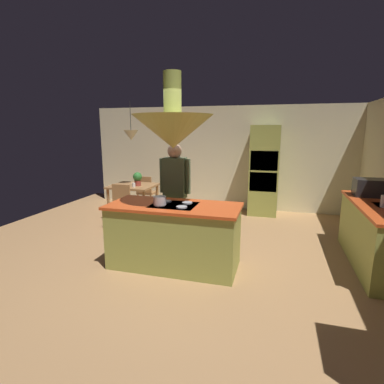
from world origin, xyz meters
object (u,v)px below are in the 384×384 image
at_px(cooking_pot_on_cooktop, 160,201).
at_px(cup_on_table, 134,185).
at_px(oven_tower, 264,171).
at_px(kitchen_island, 174,235).
at_px(dining_table, 133,190).
at_px(chair_facing_island, 119,203).
at_px(person_at_island, 175,189).
at_px(microwave_on_counter, 370,188).
at_px(chair_by_back_wall, 146,191).
at_px(potted_plant_on_table, 138,178).

bearing_deg(cooking_pot_on_cooktop, cup_on_table, 125.09).
relative_size(oven_tower, cup_on_table, 23.09).
bearing_deg(kitchen_island, dining_table, 128.99).
height_order(chair_facing_island, cooking_pot_on_cooktop, cooking_pot_on_cooktop).
relative_size(person_at_island, microwave_on_counter, 3.81).
relative_size(oven_tower, chair_by_back_wall, 2.39).
relative_size(kitchen_island, oven_tower, 0.91).
xyz_separation_m(kitchen_island, microwave_on_counter, (2.84, 1.41, 0.60)).
bearing_deg(chair_facing_island, dining_table, 90.00).
height_order(dining_table, microwave_on_counter, microwave_on_counter).
distance_m(cup_on_table, microwave_on_counter, 4.45).
relative_size(kitchen_island, chair_by_back_wall, 2.18).
distance_m(chair_facing_island, cup_on_table, 0.55).
relative_size(kitchen_island, person_at_island, 1.08).
bearing_deg(cup_on_table, chair_by_back_wall, 98.19).
relative_size(person_at_island, chair_facing_island, 2.02).
xyz_separation_m(kitchen_island, potted_plant_on_table, (-1.57, 2.06, 0.46)).
distance_m(chair_facing_island, potted_plant_on_table, 0.76).
distance_m(dining_table, potted_plant_on_table, 0.31).
xyz_separation_m(kitchen_island, person_at_island, (-0.22, 0.70, 0.55)).
bearing_deg(dining_table, kitchen_island, -51.01).
xyz_separation_m(person_at_island, microwave_on_counter, (3.06, 0.71, 0.05)).
distance_m(chair_by_back_wall, potted_plant_on_table, 0.82).
height_order(dining_table, chair_by_back_wall, chair_by_back_wall).
height_order(dining_table, person_at_island, person_at_island).
bearing_deg(kitchen_island, potted_plant_on_table, 127.22).
distance_m(chair_facing_island, cooking_pot_on_cooktop, 2.26).
bearing_deg(cooking_pot_on_cooktop, chair_by_back_wall, 118.10).
relative_size(oven_tower, microwave_on_counter, 4.52).
bearing_deg(potted_plant_on_table, cooking_pot_on_cooktop, -57.32).
xyz_separation_m(oven_tower, person_at_island, (-1.32, -2.54, -0.03)).
bearing_deg(kitchen_island, cooking_pot_on_cooktop, -140.91).
relative_size(potted_plant_on_table, cooking_pot_on_cooktop, 1.67).
relative_size(chair_by_back_wall, potted_plant_on_table, 2.90).
distance_m(kitchen_island, potted_plant_on_table, 2.63).
bearing_deg(person_at_island, kitchen_island, -72.54).
bearing_deg(oven_tower, kitchen_island, -108.74).
bearing_deg(oven_tower, microwave_on_counter, -46.55).
height_order(dining_table, cup_on_table, cup_on_table).
height_order(oven_tower, dining_table, oven_tower).
bearing_deg(microwave_on_counter, potted_plant_on_table, 171.55).
bearing_deg(potted_plant_on_table, cup_on_table, -92.96).
height_order(chair_by_back_wall, cooking_pot_on_cooktop, cooking_pot_on_cooktop).
relative_size(potted_plant_on_table, microwave_on_counter, 0.65).
xyz_separation_m(chair_facing_island, chair_by_back_wall, (0.00, 1.31, 0.00)).
distance_m(oven_tower, chair_by_back_wall, 2.89).
relative_size(potted_plant_on_table, cup_on_table, 3.33).
bearing_deg(dining_table, potted_plant_on_table, -16.34).
xyz_separation_m(potted_plant_on_table, microwave_on_counter, (4.41, -0.65, 0.14)).
xyz_separation_m(chair_facing_island, cooking_pot_on_cooktop, (1.54, -1.58, 0.50)).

